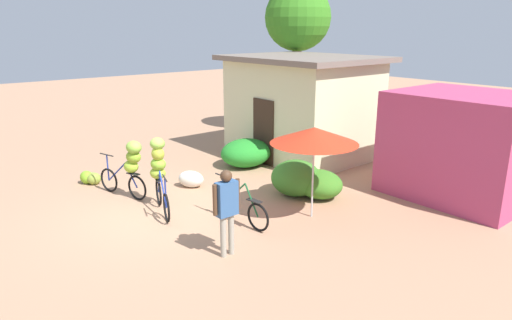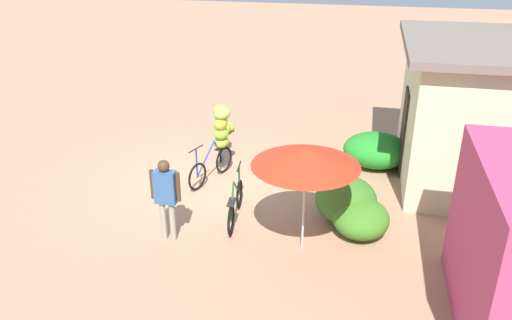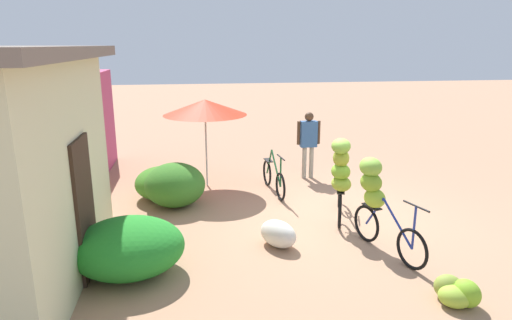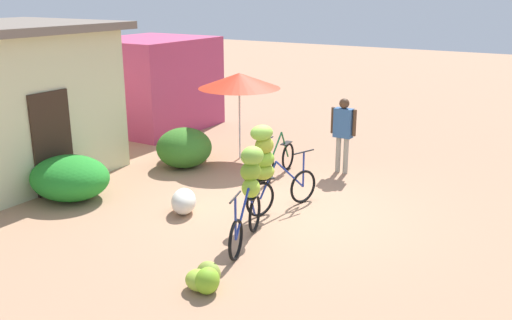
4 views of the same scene
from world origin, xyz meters
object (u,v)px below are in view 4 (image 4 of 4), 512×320
(shop_pink, at_px, (152,83))
(market_umbrella, at_px, (239,81))
(produce_sack, at_px, (184,201))
(banana_pile_on_ground, at_px, (205,278))
(person_vendor, at_px, (343,128))
(bicycle_center_loaded, at_px, (278,161))
(bicycle_leftmost, at_px, (250,184))
(bicycle_near_pile, at_px, (268,162))

(shop_pink, distance_m, market_umbrella, 4.16)
(produce_sack, bearing_deg, banana_pile_on_ground, -135.55)
(banana_pile_on_ground, distance_m, person_vendor, 5.70)
(produce_sack, relative_size, person_vendor, 0.42)
(market_umbrella, distance_m, bicycle_center_loaded, 2.22)
(bicycle_leftmost, xyz_separation_m, bicycle_center_loaded, (2.90, 1.11, -0.55))
(bicycle_leftmost, distance_m, banana_pile_on_ground, 1.93)
(shop_pink, height_order, bicycle_near_pile, shop_pink)
(bicycle_center_loaded, distance_m, produce_sack, 2.71)
(bicycle_center_loaded, bearing_deg, person_vendor, -47.26)
(shop_pink, relative_size, bicycle_near_pile, 1.95)
(shop_pink, height_order, person_vendor, shop_pink)
(shop_pink, xyz_separation_m, market_umbrella, (-1.37, -3.89, 0.58))
(shop_pink, bearing_deg, bicycle_center_loaded, -111.44)
(market_umbrella, relative_size, person_vendor, 1.23)
(bicycle_leftmost, relative_size, bicycle_near_pile, 0.99)
(bicycle_leftmost, xyz_separation_m, banana_pile_on_ground, (-1.74, -0.39, -0.74))
(bicycle_leftmost, bearing_deg, bicycle_near_pile, 14.07)
(bicycle_leftmost, relative_size, produce_sack, 2.32)
(banana_pile_on_ground, xyz_separation_m, produce_sack, (1.97, 1.93, 0.06))
(shop_pink, distance_m, produce_sack, 6.92)
(bicycle_leftmost, distance_m, person_vendor, 3.88)
(shop_pink, xyz_separation_m, banana_pile_on_ground, (-6.74, -6.84, -1.12))
(shop_pink, bearing_deg, produce_sack, -134.21)
(shop_pink, xyz_separation_m, produce_sack, (-4.77, -4.91, -1.06))
(banana_pile_on_ground, bearing_deg, shop_pink, 45.41)
(bicycle_leftmost, xyz_separation_m, person_vendor, (3.88, 0.06, 0.12))
(banana_pile_on_ground, bearing_deg, bicycle_near_pile, 13.05)
(market_umbrella, relative_size, bicycle_center_loaded, 1.21)
(shop_pink, height_order, bicycle_leftmost, shop_pink)
(market_umbrella, bearing_deg, shop_pink, 70.57)
(shop_pink, distance_m, person_vendor, 6.50)
(person_vendor, bearing_deg, bicycle_near_pile, 176.30)
(banana_pile_on_ground, relative_size, person_vendor, 0.38)
(market_umbrella, height_order, bicycle_near_pile, market_umbrella)
(market_umbrella, bearing_deg, bicycle_leftmost, -144.75)
(market_umbrella, relative_size, banana_pile_on_ground, 3.28)
(bicycle_center_loaded, xyz_separation_m, banana_pile_on_ground, (-4.65, -1.50, -0.18))
(shop_pink, xyz_separation_m, person_vendor, (-1.12, -6.39, -0.27))
(market_umbrella, distance_m, bicycle_near_pile, 3.62)
(person_vendor, bearing_deg, market_umbrella, 95.64)
(bicycle_leftmost, height_order, banana_pile_on_ground, bicycle_leftmost)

